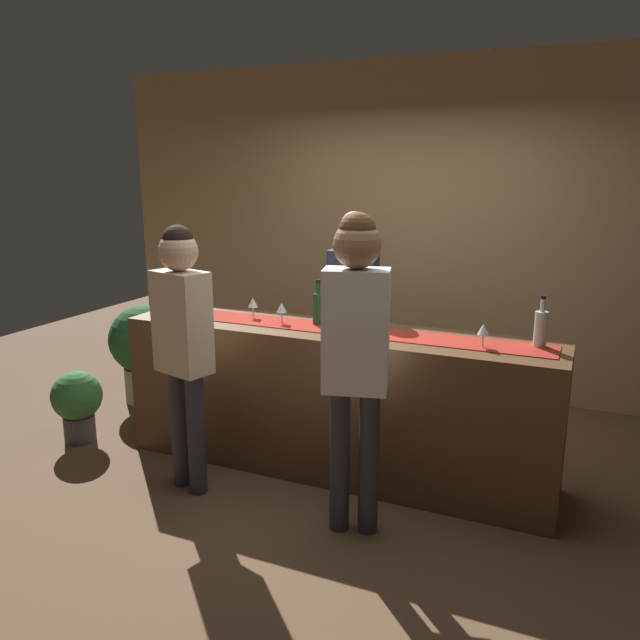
% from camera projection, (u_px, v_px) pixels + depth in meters
% --- Properties ---
extents(ground_plane, '(10.00, 10.00, 0.00)m').
position_uv_depth(ground_plane, '(335.00, 467.00, 4.23)').
color(ground_plane, brown).
extents(back_wall, '(6.00, 0.12, 2.90)m').
position_uv_depth(back_wall, '(416.00, 229.00, 5.58)').
color(back_wall, tan).
rests_on(back_wall, ground).
extents(bar_counter, '(2.85, 0.60, 0.97)m').
position_uv_depth(bar_counter, '(335.00, 400.00, 4.11)').
color(bar_counter, '#543821').
rests_on(bar_counter, ground).
extents(counter_runner_cloth, '(2.71, 0.28, 0.01)m').
position_uv_depth(counter_runner_cloth, '(335.00, 329.00, 4.00)').
color(counter_runner_cloth, maroon).
rests_on(counter_runner_cloth, bar_counter).
extents(wine_bottle_clear, '(0.07, 0.07, 0.30)m').
position_uv_depth(wine_bottle_clear, '(541.00, 328.00, 3.57)').
color(wine_bottle_clear, '#B2C6C1').
rests_on(wine_bottle_clear, bar_counter).
extents(wine_bottle_green, '(0.07, 0.07, 0.30)m').
position_uv_depth(wine_bottle_green, '(318.00, 308.00, 4.09)').
color(wine_bottle_green, '#194723').
rests_on(wine_bottle_green, bar_counter).
extents(wine_bottle_amber, '(0.07, 0.07, 0.30)m').
position_uv_depth(wine_bottle_amber, '(187.00, 298.00, 4.41)').
color(wine_bottle_amber, brown).
rests_on(wine_bottle_amber, bar_counter).
extents(wine_glass_near_customer, '(0.07, 0.07, 0.14)m').
position_uv_depth(wine_glass_near_customer, '(282.00, 308.00, 4.11)').
color(wine_glass_near_customer, silver).
rests_on(wine_glass_near_customer, bar_counter).
extents(wine_glass_mid_counter, '(0.07, 0.07, 0.14)m').
position_uv_depth(wine_glass_mid_counter, '(483.00, 330.00, 3.56)').
color(wine_glass_mid_counter, silver).
rests_on(wine_glass_mid_counter, bar_counter).
extents(wine_glass_far_end, '(0.07, 0.07, 0.14)m').
position_uv_depth(wine_glass_far_end, '(253.00, 303.00, 4.27)').
color(wine_glass_far_end, silver).
rests_on(wine_glass_far_end, bar_counter).
extents(bartender, '(0.36, 0.24, 1.68)m').
position_uv_depth(bartender, '(353.00, 301.00, 4.54)').
color(bartender, '#26262B').
rests_on(bartender, ground).
extents(customer_sipping, '(0.38, 0.28, 1.76)m').
position_uv_depth(customer_sipping, '(356.00, 340.00, 3.25)').
color(customer_sipping, '#33333D').
rests_on(customer_sipping, ground).
extents(customer_browsing, '(0.38, 0.28, 1.66)m').
position_uv_depth(customer_browsing, '(183.00, 332.00, 3.72)').
color(customer_browsing, '#33333D').
rests_on(customer_browsing, ground).
extents(potted_plant_tall, '(0.58, 0.58, 0.85)m').
position_uv_depth(potted_plant_tall, '(144.00, 347.00, 5.34)').
color(potted_plant_tall, '#9E9389').
rests_on(potted_plant_tall, ground).
extents(potted_plant_small, '(0.37, 0.37, 0.54)m').
position_uv_depth(potted_plant_small, '(77.00, 401.00, 4.58)').
color(potted_plant_small, '#4C4C51').
rests_on(potted_plant_small, ground).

